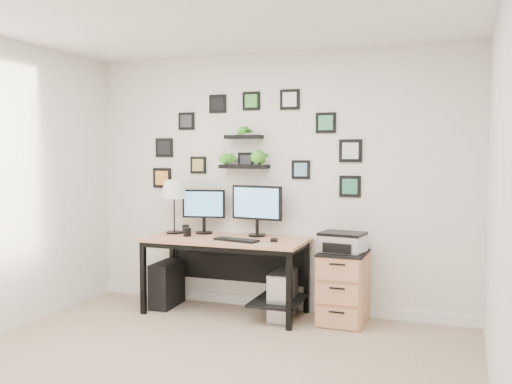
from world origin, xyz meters
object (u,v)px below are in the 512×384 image
at_px(desk, 230,250).
at_px(monitor_right, 257,206).
at_px(monitor_left, 204,208).
at_px(pc_tower_grey, 283,295).
at_px(mug, 187,232).
at_px(file_cabinet, 343,287).
at_px(pc_tower_black, 167,284).
at_px(table_lamp, 174,190).
at_px(printer, 342,242).

xyz_separation_m(desk, monitor_right, (0.21, 0.20, 0.43)).
distance_m(monitor_left, pc_tower_grey, 1.23).
relative_size(mug, pc_tower_grey, 0.19).
distance_m(desk, monitor_right, 0.52).
relative_size(monitor_right, file_cabinet, 0.82).
height_order(pc_tower_grey, file_cabinet, file_cabinet).
distance_m(monitor_right, pc_tower_black, 1.25).
relative_size(desk, mug, 18.30).
relative_size(monitor_left, pc_tower_black, 1.00).
distance_m(monitor_right, mug, 0.75).
xyz_separation_m(monitor_right, pc_tower_black, (-0.92, -0.19, -0.82)).
bearing_deg(pc_tower_black, monitor_left, 24.83).
bearing_deg(monitor_right, mug, -159.91).
xyz_separation_m(pc_tower_black, file_cabinet, (1.83, 0.06, 0.11)).
height_order(pc_tower_black, pc_tower_grey, pc_tower_black).
xyz_separation_m(desk, pc_tower_grey, (0.55, -0.01, -0.40)).
height_order(monitor_right, table_lamp, table_lamp).
bearing_deg(file_cabinet, printer, 154.48).
bearing_deg(table_lamp, mug, -32.62).
xyz_separation_m(monitor_left, pc_tower_grey, (0.92, -0.19, -0.79)).
bearing_deg(printer, pc_tower_black, -178.04).
relative_size(table_lamp, pc_tower_black, 1.22).
bearing_deg(printer, file_cabinet, -25.52).
height_order(monitor_right, mug, monitor_right).
height_order(monitor_left, printer, monitor_left).
distance_m(monitor_left, table_lamp, 0.36).
distance_m(pc_tower_black, pc_tower_grey, 1.26).
bearing_deg(table_lamp, monitor_right, 6.35).
bearing_deg(pc_tower_black, desk, -2.92).
bearing_deg(desk, printer, 3.29).
relative_size(pc_tower_black, printer, 1.07).
distance_m(desk, pc_tower_black, 0.81).
bearing_deg(desk, pc_tower_black, 179.89).
xyz_separation_m(table_lamp, pc_tower_black, (-0.04, -0.10, -0.97)).
xyz_separation_m(table_lamp, mug, (0.22, -0.14, -0.40)).
bearing_deg(table_lamp, printer, -1.08).
distance_m(pc_tower_grey, file_cabinet, 0.58).
height_order(monitor_left, pc_tower_grey, monitor_left).
height_order(mug, pc_tower_black, mug).
bearing_deg(monitor_left, desk, -26.15).
bearing_deg(printer, table_lamp, 178.92).
height_order(desk, pc_tower_black, desk).
xyz_separation_m(desk, mug, (-0.45, -0.05, 0.17)).
bearing_deg(pc_tower_grey, mug, -177.92).
bearing_deg(desk, monitor_right, 42.73).
relative_size(desk, pc_tower_grey, 3.40).
distance_m(table_lamp, pc_tower_grey, 1.56).
relative_size(table_lamp, pc_tower_grey, 1.19).
bearing_deg(desk, table_lamp, 171.72).
relative_size(pc_tower_black, file_cabinet, 0.69).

